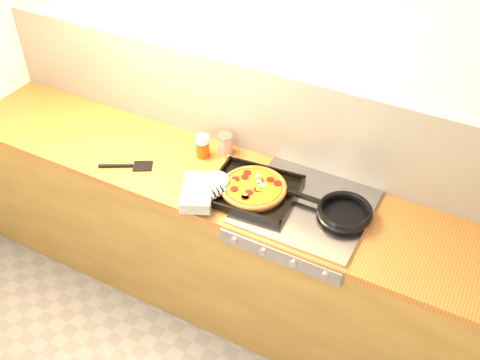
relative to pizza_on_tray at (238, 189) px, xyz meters
The scene contains 9 objects.
room_shell 0.43m from the pizza_on_tray, 108.39° to the left, with size 3.20×3.20×3.20m.
counter_run 0.51m from the pizza_on_tray, 147.93° to the left, with size 3.20×0.62×0.90m.
stovetop 0.34m from the pizza_on_tray, 12.97° to the left, with size 0.60×0.56×0.02m, color #9E9EA4.
pizza_on_tray is the anchor object (origin of this frame).
frying_pan 0.52m from the pizza_on_tray, 10.06° to the left, with size 0.43×0.26×0.04m.
tomato_can 0.36m from the pizza_on_tray, 129.62° to the left, with size 0.11×0.11×0.12m.
juice_glass 0.37m from the pizza_on_tray, 148.78° to the left, with size 0.08×0.08×0.12m.
wooden_spoon 0.25m from the pizza_on_tray, 96.81° to the left, with size 0.30×0.05×0.02m.
black_spatula 0.63m from the pizza_on_tray, behind, with size 0.27×0.18×0.02m.
Camera 1 is at (1.11, -0.81, 2.73)m, focal length 42.00 mm.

